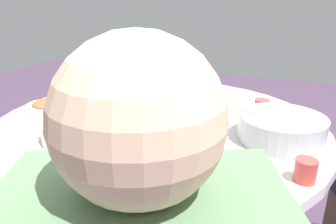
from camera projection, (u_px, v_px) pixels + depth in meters
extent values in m
cylinder|color=#99999E|center=(159.00, 200.00, 1.44)|extent=(0.10, 0.10, 0.67)
cylinder|color=beige|center=(158.00, 126.00, 1.32)|extent=(1.32, 1.32, 0.04)
cylinder|color=#B2B5BA|center=(281.00, 128.00, 1.13)|extent=(0.30, 0.30, 0.09)
ellipsoid|color=white|center=(281.00, 127.00, 1.13)|extent=(0.25, 0.25, 0.10)
cube|color=white|center=(264.00, 108.00, 1.18)|extent=(0.13, 0.16, 0.01)
cylinder|color=white|center=(80.00, 131.00, 1.15)|extent=(0.26, 0.26, 0.06)
cylinder|color=#2F200B|center=(80.00, 132.00, 1.15)|extent=(0.23, 0.23, 0.04)
cylinder|color=silver|center=(79.00, 125.00, 1.14)|extent=(0.26, 0.15, 0.01)
cylinder|color=#ECE6CC|center=(208.00, 100.00, 1.54)|extent=(0.20, 0.20, 0.02)
ellipsoid|color=#DCC47D|center=(208.00, 98.00, 1.54)|extent=(0.16, 0.16, 0.03)
cylinder|color=silver|center=(130.00, 102.00, 1.52)|extent=(0.21, 0.21, 0.02)
ellipsoid|color=tan|center=(130.00, 99.00, 1.51)|extent=(0.16, 0.16, 0.03)
cylinder|color=white|center=(49.00, 107.00, 1.45)|extent=(0.20, 0.20, 0.02)
ellipsoid|color=#A15431|center=(48.00, 103.00, 1.45)|extent=(0.14, 0.14, 0.03)
cylinder|color=#398145|center=(92.00, 158.00, 0.82)|extent=(0.07, 0.07, 0.19)
cylinder|color=#398145|center=(88.00, 112.00, 0.78)|extent=(0.03, 0.03, 0.07)
cylinder|color=white|center=(35.00, 169.00, 0.89)|extent=(0.07, 0.07, 0.07)
cylinder|color=#C7433B|center=(306.00, 171.00, 0.88)|extent=(0.06, 0.06, 0.07)
cylinder|color=#C04747|center=(262.00, 105.00, 1.42)|extent=(0.06, 0.06, 0.05)
sphere|color=beige|center=(138.00, 120.00, 0.34)|extent=(0.19, 0.19, 0.19)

